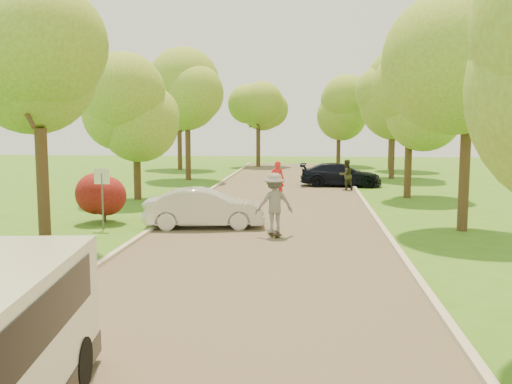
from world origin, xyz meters
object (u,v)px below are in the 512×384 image
(skateboarder, at_px, (274,203))
(person_striped, at_px, (277,179))
(longboard, at_px, (274,233))
(silver_sedan, at_px, (205,208))
(person_olive, at_px, (346,175))
(street_sign, at_px, (102,186))
(dark_sedan, at_px, (341,175))

(skateboarder, distance_m, person_striped, 9.81)
(longboard, distance_m, skateboarder, 1.01)
(silver_sedan, xyz_separation_m, person_olive, (5.80, 12.17, 0.16))
(street_sign, distance_m, silver_sedan, 3.68)
(street_sign, xyz_separation_m, longboard, (6.09, -0.60, -1.45))
(silver_sedan, distance_m, person_striped, 8.74)
(street_sign, bearing_deg, skateboarder, -5.60)
(street_sign, xyz_separation_m, person_striped, (5.65, 9.20, -0.62))
(person_striped, bearing_deg, dark_sedan, -110.88)
(longboard, distance_m, person_olive, 13.90)
(silver_sedan, distance_m, dark_sedan, 15.24)
(dark_sedan, xyz_separation_m, longboard, (-3.01, -15.51, -0.59))
(skateboarder, bearing_deg, street_sign, -24.39)
(silver_sedan, bearing_deg, dark_sedan, -29.38)
(silver_sedan, height_order, person_olive, person_olive)
(person_striped, bearing_deg, skateboarder, 102.87)
(dark_sedan, bearing_deg, longboard, 170.80)
(skateboarder, relative_size, person_striped, 1.05)
(longboard, height_order, person_striped, person_striped)
(dark_sedan, relative_size, longboard, 4.57)
(person_olive, bearing_deg, street_sign, 25.48)
(dark_sedan, relative_size, person_olive, 2.78)
(longboard, bearing_deg, skateboarder, -112.36)
(skateboarder, height_order, person_olive, skateboarder)
(street_sign, height_order, person_striped, street_sign)
(longboard, height_order, skateboarder, skateboarder)
(longboard, bearing_deg, person_striped, -106.18)
(longboard, bearing_deg, dark_sedan, -119.75)
(silver_sedan, xyz_separation_m, longboard, (2.59, -1.34, -0.60))
(silver_sedan, height_order, dark_sedan, silver_sedan)
(dark_sedan, xyz_separation_m, person_olive, (0.20, -2.01, 0.17))
(person_olive, bearing_deg, skateboarder, 47.91)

